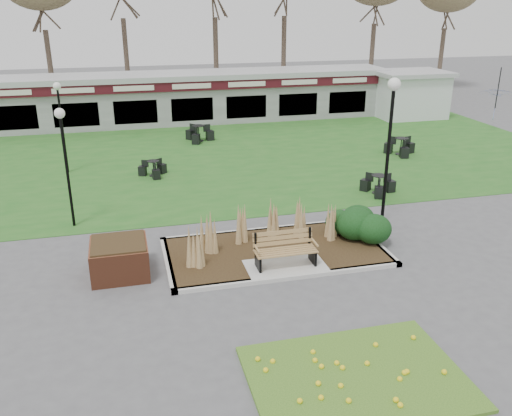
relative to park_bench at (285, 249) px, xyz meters
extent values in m
plane|color=#515154|center=(0.00, -0.25, -0.59)|extent=(100.00, 100.00, 0.00)
cube|color=#215D1D|center=(0.00, 11.75, -0.58)|extent=(34.00, 16.00, 0.02)
cube|color=#335F1B|center=(0.00, -4.85, -0.55)|extent=(4.20, 3.00, 0.08)
cube|color=black|center=(0.00, 0.95, -0.53)|extent=(6.22, 3.22, 0.12)
cube|color=#B7B7B2|center=(0.00, -0.66, -0.53)|extent=(6.40, 0.18, 0.12)
cube|color=#B7B7B2|center=(0.00, 2.56, -0.53)|extent=(6.40, 0.18, 0.12)
cube|color=#B7B7B2|center=(-3.11, 0.95, -0.53)|extent=(0.18, 3.40, 0.12)
cube|color=#B7B7B2|center=(3.11, 0.95, -0.53)|extent=(0.18, 3.40, 0.12)
cube|color=#B7B7B2|center=(0.00, -0.10, -0.52)|extent=(2.20, 1.20, 0.13)
cone|color=#A48852|center=(-1.90, 1.35, 0.11)|extent=(0.36, 0.36, 1.15)
cone|color=#A48852|center=(-0.90, 1.75, 0.11)|extent=(0.36, 0.36, 1.15)
cone|color=#A48852|center=(0.20, 1.95, 0.11)|extent=(0.36, 0.36, 1.15)
cone|color=#A48852|center=(1.10, 1.75, 0.11)|extent=(0.36, 0.36, 1.15)
cone|color=#A48852|center=(1.90, 1.35, 0.11)|extent=(0.36, 0.36, 1.15)
cone|color=#A48852|center=(-2.40, 0.55, 0.11)|extent=(0.36, 0.36, 1.15)
ellipsoid|color=black|center=(2.60, 1.15, 0.00)|extent=(1.21, 1.10, 0.99)
ellipsoid|color=black|center=(3.00, 0.75, -0.04)|extent=(1.10, 1.00, 0.90)
ellipsoid|color=black|center=(2.90, 1.65, -0.06)|extent=(1.06, 0.96, 0.86)
ellipsoid|color=black|center=(2.30, 1.65, -0.11)|extent=(0.92, 0.84, 0.76)
cube|color=olive|center=(0.00, -0.10, -0.03)|extent=(1.70, 0.57, 0.04)
cube|color=olive|center=(0.00, 0.21, 0.25)|extent=(1.70, 0.13, 0.44)
cube|color=black|center=(-0.78, -0.10, -0.25)|extent=(0.06, 0.55, 0.42)
cube|color=black|center=(0.78, -0.10, -0.25)|extent=(0.06, 0.55, 0.42)
cube|color=black|center=(-0.78, 0.20, 0.22)|extent=(0.06, 0.06, 0.50)
cube|color=black|center=(0.78, 0.20, 0.22)|extent=(0.06, 0.06, 0.50)
cube|color=olive|center=(-0.82, -0.12, 0.15)|extent=(0.05, 0.50, 0.04)
cube|color=olive|center=(0.82, -0.12, 0.15)|extent=(0.05, 0.50, 0.04)
cube|color=brown|center=(-4.40, 0.75, -0.14)|extent=(1.50, 1.50, 0.90)
cube|color=black|center=(-4.40, 0.75, 0.33)|extent=(1.40, 1.40, 0.06)
cube|color=gray|center=(0.00, 19.75, 0.71)|extent=(24.00, 3.00, 2.60)
cube|color=#440E16|center=(0.00, 18.20, 1.76)|extent=(24.00, 0.18, 0.55)
cube|color=silver|center=(0.00, 19.75, 2.16)|extent=(24.60, 3.40, 0.30)
cube|color=silver|center=(0.00, 18.09, 1.76)|extent=(22.00, 0.02, 0.28)
cube|color=black|center=(0.00, 18.30, 0.41)|extent=(22.00, 0.10, 1.30)
cube|color=silver|center=(13.50, 17.75, 0.71)|extent=(4.00, 3.00, 2.60)
cube|color=silver|center=(13.50, 17.75, 2.11)|extent=(4.40, 3.40, 0.25)
cylinder|color=#47382B|center=(-9.00, 27.75, 2.00)|extent=(0.36, 0.36, 5.17)
cylinder|color=#47382B|center=(-3.00, 27.75, 2.00)|extent=(0.36, 0.36, 5.17)
cylinder|color=#47382B|center=(3.00, 27.75, 2.00)|extent=(0.36, 0.36, 5.17)
cylinder|color=#47382B|center=(9.00, 27.75, 2.00)|extent=(0.36, 0.36, 5.17)
cylinder|color=#47382B|center=(15.00, 27.75, 2.00)|extent=(0.36, 0.36, 5.17)
cylinder|color=#47382B|center=(21.00, 27.75, 2.00)|extent=(0.36, 0.36, 5.17)
cylinder|color=black|center=(-5.83, 4.52, 1.20)|extent=(0.09, 0.09, 3.58)
sphere|color=white|center=(-5.83, 4.52, 3.13)|extent=(0.32, 0.32, 0.32)
cylinder|color=black|center=(-6.43, 10.70, 1.17)|extent=(0.09, 0.09, 3.52)
sphere|color=white|center=(-6.43, 10.70, 3.07)|extent=(0.32, 0.32, 0.32)
cylinder|color=black|center=(4.01, 2.16, 1.61)|extent=(0.11, 0.11, 4.40)
sphere|color=white|center=(4.01, 2.16, 3.99)|extent=(0.40, 0.40, 0.40)
cylinder|color=black|center=(-0.18, 14.69, -0.55)|extent=(0.48, 0.48, 0.03)
cylinder|color=black|center=(-0.18, 14.69, -0.16)|extent=(0.05, 0.05, 0.79)
cylinder|color=black|center=(-0.18, 14.69, 0.24)|extent=(0.66, 0.66, 0.03)
cube|color=black|center=(0.42, 14.77, -0.32)|extent=(0.42, 0.42, 0.51)
cube|color=black|center=(-0.55, 15.17, -0.32)|extent=(0.52, 0.52, 0.51)
cube|color=black|center=(-0.41, 14.13, -0.32)|extent=(0.49, 0.49, 0.51)
cylinder|color=black|center=(5.24, 4.97, -0.55)|extent=(0.43, 0.43, 0.03)
cylinder|color=black|center=(5.24, 4.97, -0.21)|extent=(0.05, 0.05, 0.70)
cylinder|color=black|center=(5.24, 4.97, 0.15)|extent=(0.58, 0.58, 0.02)
cube|color=black|center=(5.77, 5.05, -0.35)|extent=(0.37, 0.37, 0.45)
cube|color=black|center=(4.91, 5.39, -0.35)|extent=(0.46, 0.46, 0.45)
cube|color=black|center=(5.04, 4.48, -0.35)|extent=(0.43, 0.43, 0.45)
cylinder|color=black|center=(-2.90, 9.28, -0.56)|extent=(0.38, 0.38, 0.03)
cylinder|color=black|center=(-2.90, 9.28, -0.25)|extent=(0.04, 0.04, 0.63)
cylinder|color=black|center=(-2.90, 9.28, 0.07)|extent=(0.52, 0.52, 0.02)
cube|color=black|center=(-2.53, 9.58, -0.37)|extent=(0.42, 0.42, 0.40)
cube|color=black|center=(-3.35, 9.46, -0.37)|extent=(0.38, 0.38, 0.40)
cube|color=black|center=(-2.83, 8.81, -0.37)|extent=(0.34, 0.34, 0.40)
cylinder|color=black|center=(8.75, 9.78, -0.55)|extent=(0.47, 0.47, 0.03)
cylinder|color=black|center=(8.75, 9.78, -0.17)|extent=(0.05, 0.05, 0.77)
cylinder|color=black|center=(8.75, 9.78, 0.22)|extent=(0.64, 0.64, 0.03)
cube|color=black|center=(9.31, 9.96, -0.32)|extent=(0.46, 0.46, 0.49)
cube|color=black|center=(8.32, 10.17, -0.32)|extent=(0.51, 0.51, 0.49)
cube|color=black|center=(8.63, 9.21, -0.32)|extent=(0.43, 0.43, 0.49)
cylinder|color=black|center=(16.00, 12.85, 0.51)|extent=(0.06, 0.06, 2.20)
imported|color=#3445B6|center=(16.00, 12.85, 0.95)|extent=(2.50, 2.53, 1.77)
camera|label=1|loc=(-4.03, -12.79, 6.40)|focal=38.00mm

